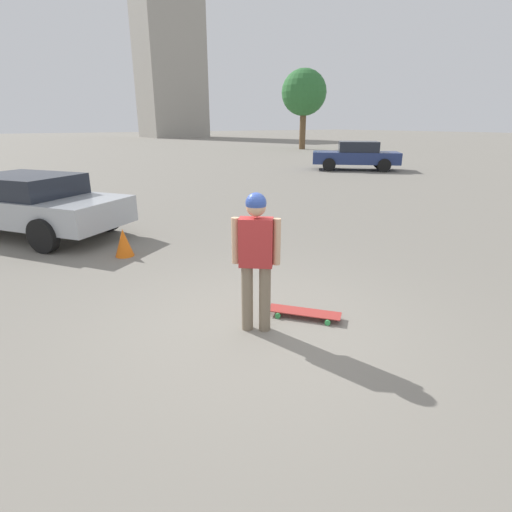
{
  "coord_description": "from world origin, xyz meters",
  "views": [
    {
      "loc": [
        3.74,
        -2.48,
        2.48
      ],
      "look_at": [
        0.0,
        0.0,
        0.97
      ],
      "focal_mm": 28.0,
      "sensor_mm": 36.0,
      "label": 1
    }
  ],
  "objects": [
    {
      "name": "tree_distant",
      "position": [
        -27.36,
        23.59,
        5.11
      ],
      "size": [
        4.21,
        4.21,
        7.27
      ],
      "color": "brown",
      "rests_on": "ground_plane"
    },
    {
      "name": "skateboard",
      "position": [
        0.09,
        0.71,
        0.07
      ],
      "size": [
        0.9,
        0.8,
        0.08
      ],
      "rotation": [
        0.0,
        0.0,
        -2.45
      ],
      "color": "#A5332D",
      "rests_on": "ground_plane"
    },
    {
      "name": "car_parked_far",
      "position": [
        -11.85,
        14.42,
        0.78
      ],
      "size": [
        4.37,
        4.59,
        1.51
      ],
      "rotation": [
        0.0,
        0.0,
        -2.3
      ],
      "color": "navy",
      "rests_on": "ground_plane"
    },
    {
      "name": "person",
      "position": [
        0.0,
        0.0,
        1.03
      ],
      "size": [
        0.41,
        0.47,
        1.73
      ],
      "rotation": [
        0.0,
        0.0,
        0.88
      ],
      "color": "#7A6B56",
      "rests_on": "ground_plane"
    },
    {
      "name": "car_parked_near",
      "position": [
        -6.64,
        -1.88,
        0.74
      ],
      "size": [
        4.96,
        4.22,
        1.38
      ],
      "rotation": [
        0.0,
        0.0,
        -2.53
      ],
      "color": "#ADB2B7",
      "rests_on": "ground_plane"
    },
    {
      "name": "building_block_distant",
      "position": [
        -66.33,
        26.5,
        12.16
      ],
      "size": [
        9.07,
        9.76,
        24.33
      ],
      "color": "#9E998E",
      "rests_on": "ground_plane"
    },
    {
      "name": "ground_plane",
      "position": [
        0.0,
        0.0,
        0.0
      ],
      "size": [
        220.0,
        220.0,
        0.0
      ],
      "primitive_type": "plane",
      "color": "gray"
    },
    {
      "name": "traffic_cone",
      "position": [
        -3.85,
        -0.52,
        0.27
      ],
      "size": [
        0.36,
        0.36,
        0.54
      ],
      "color": "orange",
      "rests_on": "ground_plane"
    }
  ]
}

